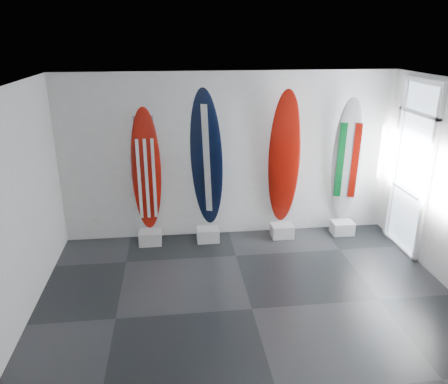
{
  "coord_description": "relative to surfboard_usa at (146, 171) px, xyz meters",
  "views": [
    {
      "loc": [
        -0.99,
        -5.01,
        3.59
      ],
      "look_at": [
        -0.22,
        1.4,
        1.23
      ],
      "focal_mm": 34.83,
      "sensor_mm": 36.0,
      "label": 1
    }
  ],
  "objects": [
    {
      "name": "display_block_navy",
      "position": [
        1.05,
        -0.1,
        -1.23
      ],
      "size": [
        0.4,
        0.3,
        0.24
      ],
      "primitive_type": "cube",
      "color": "silver",
      "rests_on": "floor"
    },
    {
      "name": "wall_outlet",
      "position": [
        -0.98,
        0.2,
        -1.0
      ],
      "size": [
        0.09,
        0.02,
        0.13
      ],
      "primitive_type": "cube",
      "color": "silver",
      "rests_on": "wall_back"
    },
    {
      "name": "surfboard_swiss",
      "position": [
        2.44,
        0.0,
        0.13
      ],
      "size": [
        0.6,
        0.37,
        2.5
      ],
      "primitive_type": "ellipsoid",
      "rotation": [
        0.09,
        0.0,
        -0.12
      ],
      "color": "maroon",
      "rests_on": "display_block_swiss"
    },
    {
      "name": "surfboard_navy",
      "position": [
        1.05,
        0.0,
        0.15
      ],
      "size": [
        0.69,
        0.59,
        2.55
      ],
      "primitive_type": "ellipsoid",
      "rotation": [
        0.13,
        0.0,
        -0.36
      ],
      "color": "black",
      "rests_on": "display_block_navy"
    },
    {
      "name": "glass_door",
      "position": [
        4.44,
        -0.73,
        0.07
      ],
      "size": [
        0.12,
        1.16,
        2.85
      ],
      "primitive_type": null,
      "color": "white",
      "rests_on": "floor"
    },
    {
      "name": "ceiling",
      "position": [
        1.47,
        -2.28,
        1.65
      ],
      "size": [
        6.0,
        6.0,
        0.0
      ],
      "primitive_type": "plane",
      "rotation": [
        3.14,
        0.0,
        0.0
      ],
      "color": "white",
      "rests_on": "wall_back"
    },
    {
      "name": "floor",
      "position": [
        1.47,
        -2.28,
        -1.35
      ],
      "size": [
        6.0,
        6.0,
        0.0
      ],
      "primitive_type": "plane",
      "color": "black",
      "rests_on": "ground"
    },
    {
      "name": "wall_front",
      "position": [
        1.47,
        -4.78,
        0.15
      ],
      "size": [
        6.0,
        0.0,
        6.0
      ],
      "primitive_type": "plane",
      "rotation": [
        -1.57,
        0.0,
        0.0
      ],
      "color": "silver",
      "rests_on": "ground"
    },
    {
      "name": "display_block_usa",
      "position": [
        0.0,
        -0.1,
        -1.23
      ],
      "size": [
        0.4,
        0.3,
        0.24
      ],
      "primitive_type": "cube",
      "color": "silver",
      "rests_on": "floor"
    },
    {
      "name": "surfboard_usa",
      "position": [
        0.0,
        0.0,
        0.0
      ],
      "size": [
        0.52,
        0.23,
        2.23
      ],
      "primitive_type": "ellipsoid",
      "rotation": [
        0.05,
        0.0,
        0.07
      ],
      "color": "maroon",
      "rests_on": "display_block_usa"
    },
    {
      "name": "wall_back",
      "position": [
        1.47,
        0.22,
        0.15
      ],
      "size": [
        6.0,
        0.0,
        6.0
      ],
      "primitive_type": "plane",
      "rotation": [
        1.57,
        0.0,
        0.0
      ],
      "color": "silver",
      "rests_on": "ground"
    },
    {
      "name": "display_block_italy",
      "position": [
        3.6,
        -0.1,
        -1.23
      ],
      "size": [
        0.4,
        0.3,
        0.24
      ],
      "primitive_type": "cube",
      "color": "silver",
      "rests_on": "floor"
    },
    {
      "name": "display_block_swiss",
      "position": [
        2.44,
        -0.1,
        -1.23
      ],
      "size": [
        0.4,
        0.3,
        0.24
      ],
      "primitive_type": "cube",
      "color": "silver",
      "rests_on": "floor"
    },
    {
      "name": "surfboard_italy",
      "position": [
        3.6,
        0.0,
        0.05
      ],
      "size": [
        0.61,
        0.47,
        2.35
      ],
      "primitive_type": "ellipsoid",
      "rotation": [
        0.11,
        0.0,
        -0.29
      ],
      "color": "silver",
      "rests_on": "display_block_italy"
    },
    {
      "name": "wall_left",
      "position": [
        -1.53,
        -2.28,
        0.15
      ],
      "size": [
        0.0,
        5.0,
        5.0
      ],
      "primitive_type": "plane",
      "rotation": [
        1.57,
        0.0,
        1.57
      ],
      "color": "silver",
      "rests_on": "ground"
    }
  ]
}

